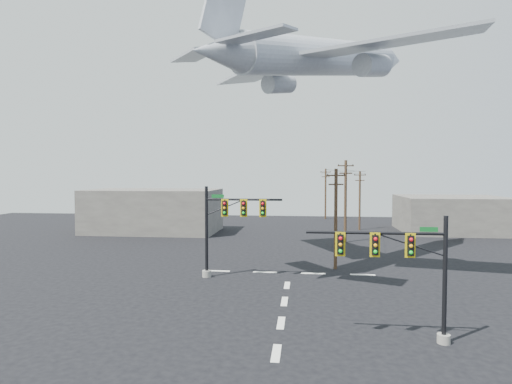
# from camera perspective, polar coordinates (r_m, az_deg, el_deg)

# --- Properties ---
(ground) EXTENTS (120.00, 120.00, 0.00)m
(ground) POSITION_cam_1_polar(r_m,az_deg,el_deg) (24.74, 3.36, -17.04)
(ground) COLOR black
(ground) RESTS_ON ground
(lane_markings) EXTENTS (14.00, 21.20, 0.01)m
(lane_markings) POSITION_cam_1_polar(r_m,az_deg,el_deg) (29.81, 3.94, -13.60)
(lane_markings) COLOR white
(lane_markings) RESTS_ON ground
(signal_mast_near) EXTENTS (6.99, 0.69, 6.24)m
(signal_mast_near) POSITION_cam_1_polar(r_m,az_deg,el_deg) (22.38, 19.68, -9.78)
(signal_mast_near) COLOR gray
(signal_mast_near) RESTS_ON ground
(signal_mast_far) EXTENTS (6.38, 0.80, 7.25)m
(signal_mast_far) POSITION_cam_1_polar(r_m,az_deg,el_deg) (33.94, -4.17, -4.62)
(signal_mast_far) COLOR gray
(signal_mast_far) RESTS_ON ground
(utility_pole_a) EXTENTS (1.66, 0.73, 8.68)m
(utility_pole_a) POSITION_cam_1_polar(r_m,az_deg,el_deg) (37.50, 10.59, -3.26)
(utility_pole_a) COLOR #4B3320
(utility_pole_a) RESTS_ON ground
(utility_pole_b) EXTENTS (1.96, 0.63, 9.86)m
(utility_pole_b) POSITION_cam_1_polar(r_m,az_deg,el_deg) (52.29, 11.84, -0.98)
(utility_pole_b) COLOR #4B3320
(utility_pole_b) RESTS_ON ground
(utility_pole_c) EXTENTS (1.76, 0.41, 8.63)m
(utility_pole_c) POSITION_cam_1_polar(r_m,az_deg,el_deg) (64.12, 13.66, -0.94)
(utility_pole_c) COLOR #4B3320
(utility_pole_c) RESTS_ON ground
(utility_pole_d) EXTENTS (1.90, 0.32, 9.14)m
(utility_pole_d) POSITION_cam_1_polar(r_m,az_deg,el_deg) (78.47, 9.25, -0.09)
(utility_pole_d) COLOR #4B3320
(utility_pole_d) RESTS_ON ground
(power_lines) EXTENTS (6.89, 41.09, 0.40)m
(power_lines) POSITION_cam_1_polar(r_m,az_deg,el_deg) (58.13, 11.74, 2.61)
(power_lines) COLOR black
(airliner) EXTENTS (22.98, 24.76, 7.51)m
(airliner) POSITION_cam_1_polar(r_m,az_deg,el_deg) (38.69, 8.89, 17.24)
(airliner) COLOR #B1B5BD
(building_left) EXTENTS (18.00, 10.00, 6.00)m
(building_left) POSITION_cam_1_polar(r_m,az_deg,el_deg) (62.26, -13.49, -2.44)
(building_left) COLOR slate
(building_left) RESTS_ON ground
(building_right) EXTENTS (14.00, 12.00, 5.00)m
(building_right) POSITION_cam_1_polar(r_m,az_deg,el_deg) (66.84, 24.59, -2.69)
(building_right) COLOR slate
(building_right) RESTS_ON ground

